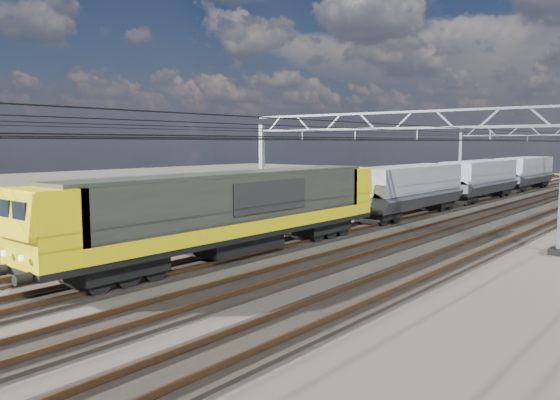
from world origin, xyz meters
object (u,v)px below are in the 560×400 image
Objects in this scene: catenary_gantry_mid at (384,167)px; hopper_wagon_lead at (409,187)px; catenary_gantry_far at (546,156)px; hopper_wagon_mid at (480,177)px; hopper_wagon_third at (525,171)px; locomotive at (235,208)px.

catenary_gantry_mid is 7.77m from hopper_wagon_lead.
catenary_gantry_mid is at bearing -90.00° from catenary_gantry_far.
hopper_wagon_third is (0.00, 14.20, 0.00)m from hopper_wagon_mid.
catenary_gantry_mid is 1.53× the size of hopper_wagon_lead.
catenary_gantry_mid is 10.68m from locomotive.
hopper_wagon_mid is (-2.00, 21.52, -1.67)m from catenary_gantry_mid.
hopper_wagon_third is at bearing 90.00° from hopper_wagon_mid.
catenary_gantry_far is at bearing 90.00° from catenary_gantry_mid.
hopper_wagon_lead is at bearing 90.00° from locomotive.
catenary_gantry_far is 1.53× the size of hopper_wagon_third.
hopper_wagon_lead is 1.00× the size of hopper_wagon_third.
locomotive is at bearing -90.00° from hopper_wagon_third.
catenary_gantry_far is 46.44m from locomotive.
catenary_gantry_mid is at bearing -74.72° from hopper_wagon_lead.
hopper_wagon_third is (-2.00, 35.72, -1.67)m from catenary_gantry_mid.
hopper_wagon_third is at bearing 90.00° from hopper_wagon_lead.
catenary_gantry_mid is 0.94× the size of locomotive.
hopper_wagon_mid is (0.00, 14.20, 0.00)m from hopper_wagon_lead.
hopper_wagon_mid is at bearing -90.00° from hopper_wagon_third.
catenary_gantry_far is 28.79m from hopper_wagon_lead.
hopper_wagon_mid is 1.00× the size of hopper_wagon_third.
catenary_gantry_far is 1.53× the size of hopper_wagon_mid.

